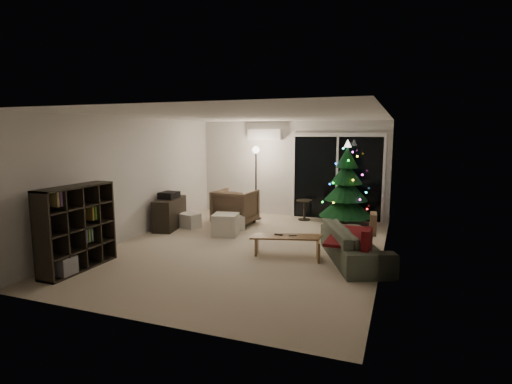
# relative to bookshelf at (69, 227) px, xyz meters

# --- Properties ---
(room) EXTENTS (6.50, 7.51, 2.60)m
(room) POSITION_rel_bookshelf_xyz_m (2.71, 3.55, 0.33)
(room) COLOR beige
(room) RESTS_ON ground
(bookshelf) EXTENTS (0.79, 1.40, 1.36)m
(bookshelf) POSITION_rel_bookshelf_xyz_m (0.00, 0.00, 0.00)
(bookshelf) COLOR black
(bookshelf) RESTS_ON floor
(media_cabinet) EXTENTS (0.63, 1.18, 0.70)m
(media_cabinet) POSITION_rel_bookshelf_xyz_m (0.00, 2.95, -0.33)
(media_cabinet) COLOR black
(media_cabinet) RESTS_ON floor
(stereo) EXTENTS (0.36, 0.42, 0.15)m
(stereo) POSITION_rel_bookshelf_xyz_m (0.00, 2.95, 0.10)
(stereo) COLOR black
(stereo) RESTS_ON media_cabinet
(armchair) EXTENTS (0.94, 0.97, 0.85)m
(armchair) POSITION_rel_bookshelf_xyz_m (1.26, 3.86, -0.26)
(armchair) COLOR brown
(armchair) RESTS_ON floor
(ottoman) EXTENTS (0.61, 0.61, 0.47)m
(ottoman) POSITION_rel_bookshelf_xyz_m (1.48, 2.80, -0.45)
(ottoman) COLOR silver
(ottoman) RESTS_ON floor
(cardboard_box_a) EXTENTS (0.54, 0.46, 0.33)m
(cardboard_box_a) POSITION_rel_bookshelf_xyz_m (0.38, 3.17, -0.52)
(cardboard_box_a) COLOR beige
(cardboard_box_a) RESTS_ON floor
(cardboard_box_b) EXTENTS (0.56, 0.54, 0.31)m
(cardboard_box_b) POSITION_rel_bookshelf_xyz_m (1.45, 3.31, -0.53)
(cardboard_box_b) COLOR beige
(cardboard_box_b) RESTS_ON floor
(side_table) EXTENTS (0.51, 0.51, 0.51)m
(side_table) POSITION_rel_bookshelf_xyz_m (2.71, 4.91, -0.43)
(side_table) COLOR black
(side_table) RESTS_ON floor
(floor_lamp) EXTENTS (0.29, 0.29, 1.80)m
(floor_lamp) POSITION_rel_bookshelf_xyz_m (1.51, 4.61, 0.22)
(floor_lamp) COLOR black
(floor_lamp) RESTS_ON floor
(sofa) EXTENTS (1.49, 2.17, 0.59)m
(sofa) POSITION_rel_bookshelf_xyz_m (4.30, 1.98, -0.39)
(sofa) COLOR #4E5548
(sofa) RESTS_ON floor
(sofa_throw) EXTENTS (0.63, 1.46, 0.05)m
(sofa_throw) POSITION_rel_bookshelf_xyz_m (4.20, 1.98, -0.25)
(sofa_throw) COLOR #541315
(sofa_throw) RESTS_ON sofa
(cushion_a) EXTENTS (0.15, 0.40, 0.39)m
(cushion_a) POSITION_rel_bookshelf_xyz_m (4.55, 2.63, -0.15)
(cushion_a) COLOR #80644E
(cushion_a) RESTS_ON sofa
(cushion_b) EXTENTS (0.14, 0.40, 0.39)m
(cushion_b) POSITION_rel_bookshelf_xyz_m (4.55, 1.33, -0.15)
(cushion_b) COLOR #541315
(cushion_b) RESTS_ON sofa
(coffee_table) EXTENTS (1.27, 0.73, 0.38)m
(coffee_table) POSITION_rel_bookshelf_xyz_m (3.14, 1.80, -0.49)
(coffee_table) COLOR olive
(coffee_table) RESTS_ON floor
(remote_a) EXTENTS (0.15, 0.04, 0.02)m
(remote_a) POSITION_rel_bookshelf_xyz_m (2.99, 1.80, -0.29)
(remote_a) COLOR black
(remote_a) RESTS_ON coffee_table
(remote_b) EXTENTS (0.14, 0.09, 0.02)m
(remote_b) POSITION_rel_bookshelf_xyz_m (3.24, 1.85, -0.29)
(remote_b) COLOR slate
(remote_b) RESTS_ON coffee_table
(christmas_tree) EXTENTS (1.31, 1.31, 2.03)m
(christmas_tree) POSITION_rel_bookshelf_xyz_m (3.77, 4.66, 0.34)
(christmas_tree) COLOR #0A3B15
(christmas_tree) RESTS_ON floor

